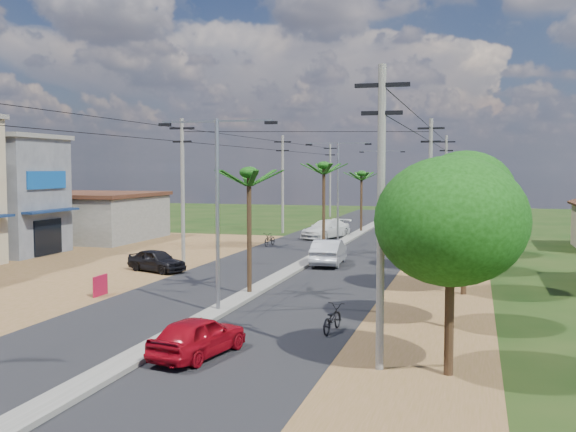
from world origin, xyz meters
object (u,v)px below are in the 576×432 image
Objects in this scene: car_white_far at (326,230)px; car_parked_dark at (157,261)px; moto_rider_east at (332,319)px; roadside_sign at (100,286)px; car_silver_mid at (329,253)px; car_red_near at (198,337)px.

car_parked_dark is at bearing -83.01° from car_white_far.
roadside_sign reaches higher than moto_rider_east.
car_silver_mid is at bearing -70.87° from moto_rider_east.
car_white_far reaches higher than car_parked_dark.
roadside_sign is at bearing -32.55° from car_red_near.
moto_rider_east is (3.70, -16.64, -0.30)m from car_silver_mid.
car_white_far reaches higher than car_red_near.
car_red_near is 2.07× the size of moto_rider_east.
car_silver_mid is 3.99× the size of roadside_sign.
car_silver_mid is 17.05m from moto_rider_east.
car_white_far is 1.40× the size of car_parked_dark.
moto_rider_east is at bearing 98.98° from car_silver_mid.
roadside_sign is (-8.47, 8.24, -0.16)m from car_red_near.
car_silver_mid is at bearing -77.57° from car_red_near.
car_red_near is 36.56m from car_white_far.
car_silver_mid is 2.56× the size of moto_rider_east.
car_red_near is at bearing 58.25° from moto_rider_east.
car_parked_dark is at bearing -47.66° from car_red_near.
roadside_sign is at bearing -77.64° from car_white_far.
car_white_far is 4.44× the size of roadside_sign.
car_red_near is at bearing 87.21° from car_silver_mid.
roadside_sign is (-8.19, -12.72, -0.29)m from car_silver_mid.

